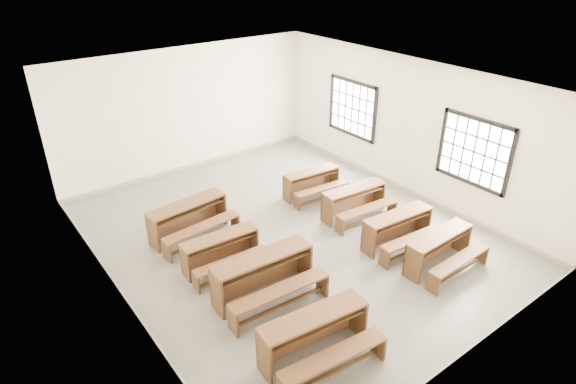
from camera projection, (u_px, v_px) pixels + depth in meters
room at (292, 137)px, 9.12m from camera, size 8.50×8.50×3.20m
desk_set_0 at (315, 334)px, 6.92m from camera, size 1.75×1.04×0.75m
desk_set_1 at (264, 273)px, 8.12m from camera, size 1.84×1.03×0.80m
desk_set_2 at (221, 249)px, 8.90m from camera, size 1.49×0.83×0.65m
desk_set_3 at (189, 217)px, 9.83m from camera, size 1.74×1.02×0.75m
desk_set_4 at (441, 248)px, 8.91m from camera, size 1.53×0.82×0.68m
desk_set_5 at (399, 227)px, 9.55m from camera, size 1.59×0.92×0.69m
desk_set_6 at (355, 200)px, 10.57m from camera, size 1.58×0.91×0.68m
desk_set_7 at (312, 181)px, 11.44m from camera, size 1.46×0.85×0.63m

